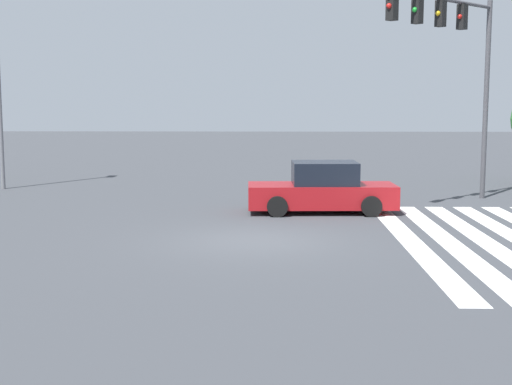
% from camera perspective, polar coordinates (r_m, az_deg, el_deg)
% --- Properties ---
extents(ground_plane, '(125.38, 125.38, 0.00)m').
position_cam_1_polar(ground_plane, '(18.36, 0.00, -3.88)').
color(ground_plane, '#3D3F44').
extents(traffic_signal_mast, '(4.50, 4.50, 7.10)m').
position_cam_1_polar(traffic_signal_mast, '(25.36, 15.60, 11.16)').
color(traffic_signal_mast, '#47474C').
rests_on(traffic_signal_mast, ground_plane).
extents(car_2, '(2.14, 4.76, 1.63)m').
position_cam_1_polar(car_2, '(22.94, 5.33, 0.22)').
color(car_2, maroon).
rests_on(car_2, ground_plane).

